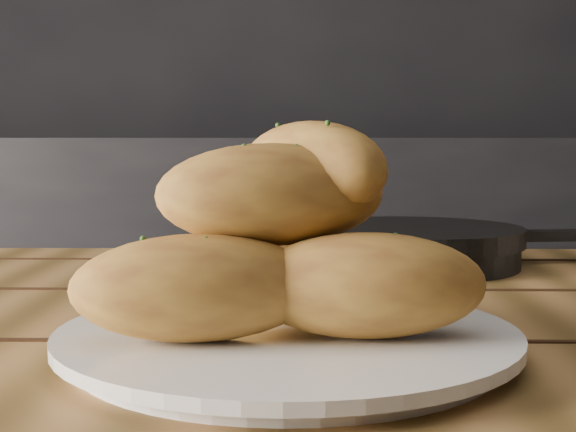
# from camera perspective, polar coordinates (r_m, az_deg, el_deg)

# --- Properties ---
(counter) EXTENTS (2.80, 0.60, 0.90)m
(counter) POSITION_cam_1_polar(r_m,az_deg,el_deg) (1.79, -1.79, -9.11)
(counter) COLOR black
(counter) RESTS_ON ground
(plate) EXTENTS (0.30, 0.30, 0.02)m
(plate) POSITION_cam_1_polar(r_m,az_deg,el_deg) (0.53, -0.03, -8.87)
(plate) COLOR white
(plate) RESTS_ON table
(bread_rolls) EXTENTS (0.26, 0.22, 0.14)m
(bread_rolls) POSITION_cam_1_polar(r_m,az_deg,el_deg) (0.52, -0.19, -1.77)
(bread_rolls) COLOR gold
(bread_rolls) RESTS_ON plate
(skillet) EXTENTS (0.39, 0.26, 0.05)m
(skillet) POSITION_cam_1_polar(r_m,az_deg,el_deg) (0.93, 8.70, -2.06)
(skillet) COLOR black
(skillet) RESTS_ON table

